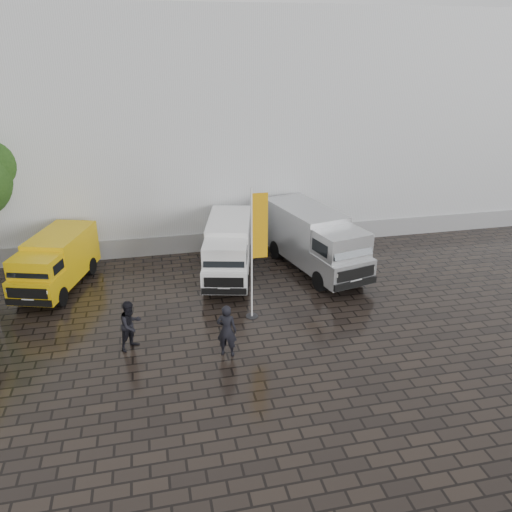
% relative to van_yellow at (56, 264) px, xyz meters
% --- Properties ---
extents(ground, '(120.00, 120.00, 0.00)m').
position_rel_van_yellow_xyz_m(ground, '(8.44, -4.99, -1.19)').
color(ground, black).
rests_on(ground, ground).
extents(exhibition_hall, '(44.00, 16.00, 12.00)m').
position_rel_van_yellow_xyz_m(exhibition_hall, '(10.44, 11.01, 4.81)').
color(exhibition_hall, silver).
rests_on(exhibition_hall, ground).
extents(hall_plinth, '(44.00, 0.15, 1.00)m').
position_rel_van_yellow_xyz_m(hall_plinth, '(10.44, 2.96, -0.69)').
color(hall_plinth, gray).
rests_on(hall_plinth, ground).
extents(van_yellow, '(3.44, 5.49, 2.37)m').
position_rel_van_yellow_xyz_m(van_yellow, '(0.00, 0.00, 0.00)').
color(van_yellow, gold).
rests_on(van_yellow, ground).
extents(van_white, '(3.28, 6.19, 2.55)m').
position_rel_van_yellow_xyz_m(van_white, '(7.77, -0.29, 0.09)').
color(van_white, white).
rests_on(van_white, ground).
extents(van_silver, '(3.70, 7.03, 2.90)m').
position_rel_van_yellow_xyz_m(van_silver, '(11.95, -0.55, 0.26)').
color(van_silver, '#B6B8BB').
rests_on(van_silver, ground).
extents(flagpole, '(0.88, 0.50, 5.37)m').
position_rel_van_yellow_xyz_m(flagpole, '(8.18, -4.51, 1.84)').
color(flagpole, black).
rests_on(flagpole, ground).
extents(wheelie_bin, '(0.80, 0.80, 1.13)m').
position_rel_van_yellow_xyz_m(wheelie_bin, '(13.76, 2.48, -0.62)').
color(wheelie_bin, black).
rests_on(wheelie_bin, ground).
extents(person_front, '(0.84, 0.71, 1.97)m').
position_rel_van_yellow_xyz_m(person_front, '(6.57, -6.97, -0.20)').
color(person_front, black).
rests_on(person_front, ground).
extents(person_tent, '(1.15, 1.13, 1.87)m').
position_rel_van_yellow_xyz_m(person_tent, '(3.29, -5.77, -0.25)').
color(person_tent, black).
rests_on(person_tent, ground).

